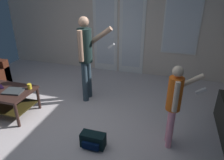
{
  "coord_description": "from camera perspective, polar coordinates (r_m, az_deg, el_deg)",
  "views": [
    {
      "loc": [
        1.53,
        -2.4,
        2.14
      ],
      "look_at": [
        0.72,
        0.23,
        0.85
      ],
      "focal_mm": 33.47,
      "sensor_mm": 36.0,
      "label": 1
    }
  ],
  "objects": [
    {
      "name": "ground_plane",
      "position": [
        3.56,
        -12.63,
        -12.71
      ],
      "size": [
        5.98,
        5.31,
        0.02
      ],
      "primitive_type": "cube",
      "color": "#B4ABAE"
    },
    {
      "name": "wall_back_with_doors",
      "position": [
        5.29,
        0.63,
        16.95
      ],
      "size": [
        5.98,
        0.09,
        2.87
      ],
      "color": "beige",
      "rests_on": "ground_plane"
    },
    {
      "name": "coffee_table",
      "position": [
        4.08,
        -26.72,
        -4.08
      ],
      "size": [
        0.9,
        0.64,
        0.46
      ],
      "color": "#311E19",
      "rests_on": "ground_plane"
    },
    {
      "name": "person_adult",
      "position": [
        3.91,
        -7.13,
        7.46
      ],
      "size": [
        0.65,
        0.44,
        1.62
      ],
      "color": "#2F414E",
      "rests_on": "ground_plane"
    },
    {
      "name": "person_child",
      "position": [
        2.88,
        16.76,
        -5.36
      ],
      "size": [
        0.5,
        0.37,
        1.21
      ],
      "color": "pink",
      "rests_on": "ground_plane"
    },
    {
      "name": "backpack",
      "position": [
        3.09,
        -5.24,
        -16.11
      ],
      "size": [
        0.35,
        0.2,
        0.21
      ],
      "color": "black",
      "rests_on": "ground_plane"
    },
    {
      "name": "laptop_closed",
      "position": [
        3.91,
        -25.26,
        -2.76
      ],
      "size": [
        0.35,
        0.3,
        0.03
      ],
      "primitive_type": "cube",
      "rotation": [
        0.0,
        0.0,
        0.16
      ],
      "color": "#323639",
      "rests_on": "coffee_table"
    },
    {
      "name": "cup_by_laptop",
      "position": [
        3.89,
        -21.61,
        -1.63
      ],
      "size": [
        0.07,
        0.07,
        0.09
      ],
      "primitive_type": "cylinder",
      "color": "gold",
      "rests_on": "coffee_table"
    },
    {
      "name": "tv_remote_black",
      "position": [
        4.17,
        -28.04,
        -1.64
      ],
      "size": [
        0.17,
        0.13,
        0.02
      ],
      "primitive_type": "cube",
      "rotation": [
        0.0,
        0.0,
        -0.58
      ],
      "color": "black",
      "rests_on": "coffee_table"
    }
  ]
}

